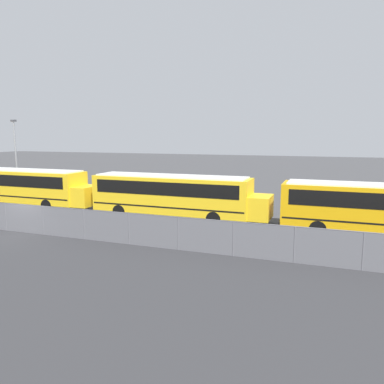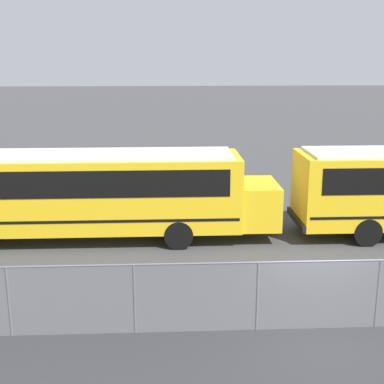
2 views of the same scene
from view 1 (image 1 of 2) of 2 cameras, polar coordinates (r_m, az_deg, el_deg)
The scene contains 5 objects.
ground_plane at distance 26.30m, azimuth -24.08°, elevation -5.66°, with size 200.00×200.00×0.00m, color #424244.
fence at distance 26.09m, azimuth -24.21°, elevation -3.66°, with size 124.27×0.07×1.84m.
school_bus_3 at distance 35.51m, azimuth -24.21°, elevation 1.04°, with size 13.43×2.63×3.25m.
school_bus_4 at distance 27.54m, azimuth -2.71°, elevation -0.18°, with size 13.43×2.63×3.25m.
light_pole at distance 43.21m, azimuth -25.27°, elevation 5.28°, with size 0.60×0.24×7.76m.
Camera 1 is at (18.07, -18.10, 6.12)m, focal length 35.00 mm.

